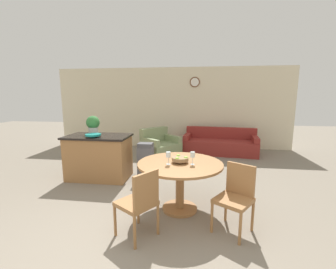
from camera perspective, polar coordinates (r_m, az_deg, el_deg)
name	(u,v)px	position (r m, az deg, el deg)	size (l,w,h in m)	color
ground_plane	(112,256)	(2.92, -14.09, -27.81)	(24.00, 24.00, 0.00)	gray
wall_back	(171,108)	(7.73, 0.80, 6.75)	(8.00, 0.09, 2.70)	beige
dining_table	(180,173)	(3.50, 3.06, -9.86)	(1.30, 1.30, 0.76)	#9E6B3D
dining_chair_near_left	(140,200)	(2.90, -7.17, -16.28)	(0.58, 0.58, 0.88)	#9E6B3D
dining_chair_near_right	(236,194)	(3.16, 16.86, -14.35)	(0.58, 0.58, 0.88)	#9E6B3D
fruit_bowl	(180,159)	(3.42, 3.11, -6.21)	(0.25, 0.25, 0.11)	olive
wine_glass_left	(168,155)	(3.31, 0.08, -5.28)	(0.07, 0.07, 0.19)	silver
wine_glass_right	(193,155)	(3.32, 6.27, -5.26)	(0.07, 0.07, 0.19)	silver
kitchen_island	(99,157)	(5.07, -17.10, -5.43)	(1.33, 0.78, 0.94)	#9E6B3D
teal_bowl	(93,135)	(4.82, -18.48, -0.10)	(0.32, 0.32, 0.06)	teal
potted_plant	(93,124)	(5.15, -18.51, 2.50)	(0.29, 0.29, 0.40)	beige
trash_bin	(146,161)	(4.89, -5.70, -6.66)	(0.33, 0.24, 0.77)	#56565B
couch	(220,144)	(7.16, 13.08, -2.48)	(2.27, 1.14, 0.77)	maroon
armchair	(160,147)	(6.63, -2.06, -3.14)	(1.26, 1.26, 0.82)	gray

